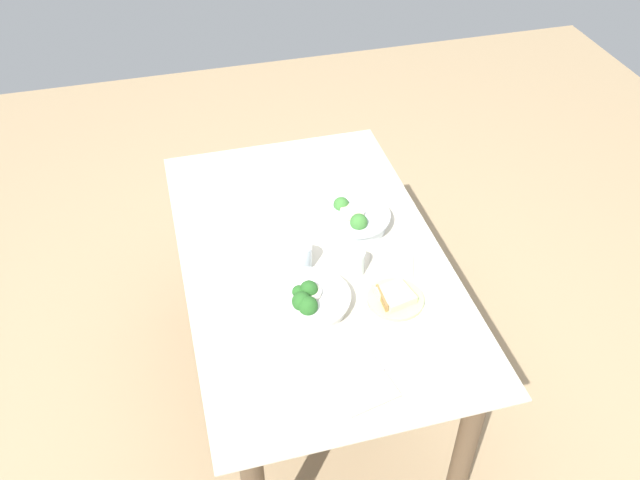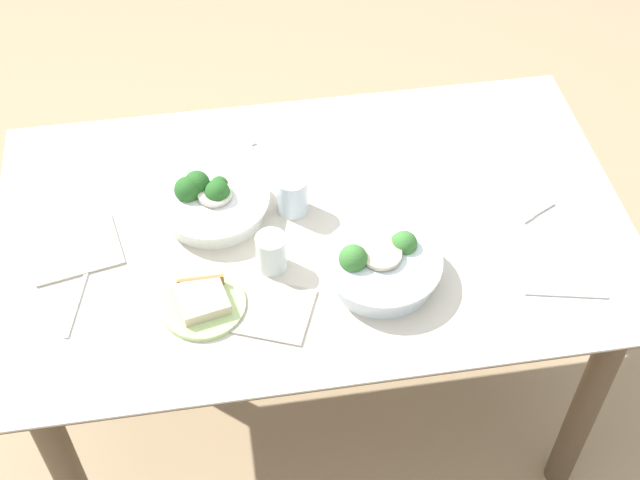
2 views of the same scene
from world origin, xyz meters
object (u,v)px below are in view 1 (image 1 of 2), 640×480
(water_glass_center, at_px, (354,263))
(napkin_folded_upper, at_px, (391,269))
(bread_side_plate, at_px, (395,298))
(fork_by_far_bowl, at_px, (224,300))
(broccoli_bowl_near, at_px, (309,300))
(water_glass_side, at_px, (301,257))
(napkin_folded_lower, at_px, (358,381))
(broccoli_bowl_far, at_px, (353,219))
(table_knife_left, at_px, (352,163))
(table_knife_right, at_px, (409,367))
(fork_by_near_bowl, at_px, (294,169))

(water_glass_center, xyz_separation_m, napkin_folded_upper, (0.02, 0.13, -0.04))
(bread_side_plate, relative_size, water_glass_center, 2.02)
(bread_side_plate, relative_size, fork_by_far_bowl, 2.00)
(broccoli_bowl_near, xyz_separation_m, water_glass_side, (-0.19, 0.02, 0.01))
(bread_side_plate, bearing_deg, napkin_folded_lower, -37.27)
(broccoli_bowl_far, distance_m, water_glass_side, 0.28)
(table_knife_left, bearing_deg, table_knife_right, -175.41)
(water_glass_side, distance_m, fork_by_far_bowl, 0.29)
(broccoli_bowl_far, bearing_deg, napkin_folded_upper, 13.20)
(bread_side_plate, relative_size, table_knife_left, 1.03)
(broccoli_bowl_far, height_order, broccoli_bowl_near, broccoli_bowl_far)
(broccoli_bowl_far, height_order, napkin_folded_upper, broccoli_bowl_far)
(table_knife_left, bearing_deg, fork_by_near_bowl, 98.81)
(table_knife_right, distance_m, napkin_folded_upper, 0.42)
(fork_by_near_bowl, bearing_deg, water_glass_center, -21.41)
(bread_side_plate, bearing_deg, fork_by_near_bowl, -169.28)
(broccoli_bowl_near, xyz_separation_m, water_glass_center, (-0.12, 0.19, 0.01))
(broccoli_bowl_far, bearing_deg, napkin_folded_lower, -15.66)
(water_glass_center, bearing_deg, table_knife_right, 5.25)
(water_glass_side, bearing_deg, broccoli_bowl_far, 125.02)
(table_knife_left, bearing_deg, broccoli_bowl_far, 175.66)
(broccoli_bowl_far, xyz_separation_m, fork_by_far_bowl, (0.25, -0.51, -0.03))
(water_glass_side, relative_size, fork_by_far_bowl, 1.05)
(napkin_folded_upper, bearing_deg, table_knife_right, -12.00)
(water_glass_center, xyz_separation_m, table_knife_right, (0.43, 0.04, -0.04))
(broccoli_bowl_near, relative_size, table_knife_right, 1.39)
(fork_by_far_bowl, bearing_deg, fork_by_near_bowl, 33.28)
(water_glass_center, distance_m, napkin_folded_lower, 0.45)
(broccoli_bowl_far, distance_m, bread_side_plate, 0.39)
(water_glass_center, height_order, fork_by_near_bowl, water_glass_center)
(bread_side_plate, relative_size, table_knife_right, 0.99)
(bread_side_plate, height_order, table_knife_right, bread_side_plate)
(fork_by_near_bowl, xyz_separation_m, table_knife_right, (1.06, 0.10, -0.00))
(water_glass_side, bearing_deg, water_glass_center, 67.39)
(broccoli_bowl_far, bearing_deg, table_knife_right, -2.40)
(broccoli_bowl_far, height_order, bread_side_plate, broccoli_bowl_far)
(table_knife_left, height_order, napkin_folded_lower, napkin_folded_lower)
(fork_by_far_bowl, bearing_deg, napkin_folded_upper, -26.49)
(water_glass_side, relative_size, fork_by_near_bowl, 1.01)
(broccoli_bowl_far, bearing_deg, water_glass_center, -16.06)
(napkin_folded_upper, height_order, napkin_folded_lower, same)
(napkin_folded_lower, bearing_deg, water_glass_side, -174.85)
(fork_by_near_bowl, bearing_deg, napkin_folded_upper, -10.94)
(water_glass_center, height_order, napkin_folded_upper, water_glass_center)
(water_glass_center, distance_m, table_knife_right, 0.43)
(water_glass_side, relative_size, table_knife_right, 0.52)
(fork_by_far_bowl, height_order, fork_by_near_bowl, same)
(water_glass_center, distance_m, fork_by_near_bowl, 0.64)
(water_glass_side, bearing_deg, table_knife_right, 22.47)
(water_glass_center, distance_m, water_glass_side, 0.18)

